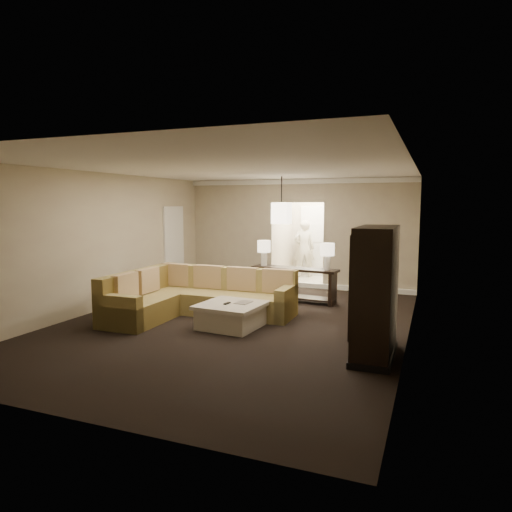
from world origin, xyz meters
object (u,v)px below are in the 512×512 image
at_px(drink_table, 367,314).
at_px(coffee_table, 231,315).
at_px(person, 304,246).
at_px(sectional_sofa, 194,297).
at_px(console_table, 294,281).
at_px(armoire, 375,295).

bearing_deg(drink_table, coffee_table, -177.11).
bearing_deg(coffee_table, drink_table, 2.89).
bearing_deg(person, sectional_sofa, 62.59).
distance_m(console_table, person, 3.48).
height_order(sectional_sofa, armoire, armoire).
relative_size(sectional_sofa, drink_table, 5.15).
height_order(sectional_sofa, person, person).
height_order(sectional_sofa, coffee_table, sectional_sofa).
relative_size(coffee_table, armoire, 0.62).
bearing_deg(armoire, sectional_sofa, 161.29).
xyz_separation_m(sectional_sofa, coffee_table, (1.03, -0.51, -0.14)).
height_order(console_table, drink_table, console_table).
bearing_deg(armoire, drink_table, 104.21).
height_order(coffee_table, console_table, console_table).
bearing_deg(person, drink_table, 95.04).
distance_m(coffee_table, person, 5.90).
bearing_deg(sectional_sofa, console_table, 53.20).
height_order(coffee_table, armoire, armoire).
bearing_deg(drink_table, sectional_sofa, 173.27).
bearing_deg(sectional_sofa, armoire, -19.23).
bearing_deg(armoire, console_table, 123.85).
bearing_deg(armoire, person, 113.46).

